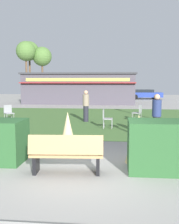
{
  "coord_description": "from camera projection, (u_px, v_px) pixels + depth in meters",
  "views": [
    {
      "loc": [
        0.72,
        -6.22,
        2.14
      ],
      "look_at": [
        -0.18,
        2.6,
        1.16
      ],
      "focal_mm": 43.99,
      "sensor_mm": 36.0,
      "label": 1
    }
  ],
  "objects": [
    {
      "name": "ground_plane",
      "position": [
        86.0,
        173.0,
        6.46
      ],
      "size": [
        80.0,
        80.0,
        0.0
      ],
      "primitive_type": "plane",
      "color": "#999691"
    },
    {
      "name": "lawn_patch",
      "position": [
        105.0,
        119.0,
        15.87
      ],
      "size": [
        36.0,
        12.0,
        0.01
      ],
      "primitive_type": "cube",
      "color": "#446B33",
      "rests_on": "ground_plane"
    },
    {
      "name": "park_bench",
      "position": [
        66.0,
        154.0,
        6.35
      ],
      "size": [
        1.73,
        0.64,
        0.95
      ],
      "color": "tan",
      "rests_on": "ground_plane"
    },
    {
      "name": "hedge_right",
      "position": [
        167.0,
        146.0,
        6.57
      ],
      "size": [
        1.88,
        1.1,
        1.22
      ],
      "primitive_type": "cube",
      "color": "#28562B",
      "rests_on": "ground_plane"
    },
    {
      "name": "ornamental_grass_behind_left",
      "position": [
        138.0,
        139.0,
        7.25
      ],
      "size": [
        0.7,
        0.7,
        1.29
      ],
      "primitive_type": "cone",
      "color": "#D1BC7F",
      "rests_on": "ground_plane"
    },
    {
      "name": "ornamental_grass_behind_right",
      "position": [
        68.0,
        133.0,
        8.15
      ],
      "size": [
        0.58,
        0.58,
        1.26
      ],
      "primitive_type": "cone",
      "color": "#D1BC7F",
      "rests_on": "ground_plane"
    },
    {
      "name": "food_kiosk",
      "position": [
        80.0,
        88.0,
        27.36
      ],
      "size": [
        10.97,
        4.87,
        3.01
      ],
      "color": "#47424C",
      "rests_on": "ground_plane"
    },
    {
      "name": "cafe_chair_west",
      "position": [
        138.0,
        112.0,
        14.93
      ],
      "size": [
        0.57,
        0.57,
        0.89
      ],
      "color": "gray",
      "rests_on": "ground_plane"
    },
    {
      "name": "cafe_chair_east",
      "position": [
        106.0,
        117.0,
        12.63
      ],
      "size": [
        0.45,
        0.45,
        0.89
      ],
      "color": "gray",
      "rests_on": "ground_plane"
    },
    {
      "name": "cafe_chair_center",
      "position": [
        8.0,
        112.0,
        14.84
      ],
      "size": [
        0.62,
        0.62,
        0.89
      ],
      "color": "gray",
      "rests_on": "ground_plane"
    },
    {
      "name": "person_strolling",
      "position": [
        157.0,
        116.0,
        10.28
      ],
      "size": [
        0.34,
        0.34,
        1.69
      ],
      "rotation": [
        0.0,
        0.0,
        3.08
      ],
      "color": "#23232D",
      "rests_on": "ground_plane"
    },
    {
      "name": "person_standing",
      "position": [
        86.0,
        106.0,
        14.73
      ],
      "size": [
        0.34,
        0.34,
        1.69
      ],
      "rotation": [
        0.0,
        0.0,
        2.95
      ],
      "color": "#23232D",
      "rests_on": "ground_plane"
    },
    {
      "name": "parked_car_west_slot",
      "position": [
        66.0,
        94.0,
        34.96
      ],
      "size": [
        4.25,
        2.15,
        1.2
      ],
      "color": "#B7BABF",
      "rests_on": "ground_plane"
    },
    {
      "name": "parked_car_center_slot",
      "position": [
        103.0,
        94.0,
        34.47
      ],
      "size": [
        4.23,
        2.12,
        1.2
      ],
      "color": "#2D6638",
      "rests_on": "ground_plane"
    },
    {
      "name": "parked_car_east_slot",
      "position": [
        144.0,
        94.0,
        33.95
      ],
      "size": [
        4.33,
        2.31,
        1.2
      ],
      "color": "navy",
      "rests_on": "ground_plane"
    },
    {
      "name": "tree_left_bg",
      "position": [
        42.0,
        57.0,
        40.09
      ],
      "size": [
        2.8,
        2.8,
        7.23
      ],
      "color": "brown",
      "rests_on": "ground_plane"
    },
    {
      "name": "tree_right_bg",
      "position": [
        29.0,
        51.0,
        40.41
      ],
      "size": [
        2.8,
        2.8,
        8.07
      ],
      "color": "brown",
      "rests_on": "ground_plane"
    },
    {
      "name": "tree_center_bg",
      "position": [
        26.0,
        52.0,
        38.84
      ],
      "size": [
        2.8,
        2.8,
        7.87
      ],
      "color": "brown",
      "rests_on": "ground_plane"
    }
  ]
}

